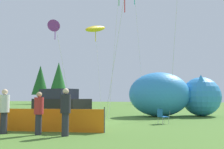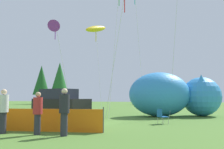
{
  "view_description": "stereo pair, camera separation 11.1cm",
  "coord_description": "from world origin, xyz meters",
  "px_view_note": "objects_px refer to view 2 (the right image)",
  "views": [
    {
      "loc": [
        5.85,
        -13.72,
        1.54
      ],
      "look_at": [
        0.48,
        3.9,
        3.18
      ],
      "focal_mm": 40.0,
      "sensor_mm": 36.0,
      "label": 1
    },
    {
      "loc": [
        5.96,
        -13.68,
        1.54
      ],
      "look_at": [
        0.48,
        3.9,
        3.18
      ],
      "focal_mm": 40.0,
      "sensor_mm": 36.0,
      "label": 2
    }
  ],
  "objects_px": {
    "folding_chair": "(161,115)",
    "spectator_in_grey_shirt": "(64,110)",
    "inflatable_cat": "(173,96)",
    "kite_yellow_hero": "(96,29)",
    "spectator_in_blue_shirt": "(38,111)",
    "parked_car": "(60,104)",
    "kite_purple_delta": "(55,23)",
    "spectator_in_yellow_shirt": "(3,109)"
  },
  "relations": [
    {
      "from": "parked_car",
      "to": "spectator_in_blue_shirt",
      "type": "height_order",
      "value": "parked_car"
    },
    {
      "from": "kite_purple_delta",
      "to": "kite_yellow_hero",
      "type": "xyz_separation_m",
      "value": [
        1.07,
        6.02,
        1.04
      ]
    },
    {
      "from": "parked_car",
      "to": "inflatable_cat",
      "type": "bearing_deg",
      "value": 55.91
    },
    {
      "from": "inflatable_cat",
      "to": "spectator_in_blue_shirt",
      "type": "xyz_separation_m",
      "value": [
        -4.68,
        -11.39,
        -0.65
      ]
    },
    {
      "from": "spectator_in_grey_shirt",
      "to": "parked_car",
      "type": "bearing_deg",
      "value": 120.31
    },
    {
      "from": "folding_chair",
      "to": "spectator_in_blue_shirt",
      "type": "distance_m",
      "value": 7.09
    },
    {
      "from": "folding_chair",
      "to": "spectator_in_grey_shirt",
      "type": "distance_m",
      "value": 6.41
    },
    {
      "from": "folding_chair",
      "to": "spectator_in_yellow_shirt",
      "type": "relative_size",
      "value": 0.46
    },
    {
      "from": "spectator_in_grey_shirt",
      "to": "spectator_in_yellow_shirt",
      "type": "bearing_deg",
      "value": -176.08
    },
    {
      "from": "spectator_in_grey_shirt",
      "to": "spectator_in_blue_shirt",
      "type": "xyz_separation_m",
      "value": [
        -1.2,
        -0.02,
        -0.07
      ]
    },
    {
      "from": "spectator_in_grey_shirt",
      "to": "kite_yellow_hero",
      "type": "relative_size",
      "value": 0.21
    },
    {
      "from": "spectator_in_grey_shirt",
      "to": "spectator_in_yellow_shirt",
      "type": "xyz_separation_m",
      "value": [
        -2.76,
        -0.19,
        -0.01
      ]
    },
    {
      "from": "spectator_in_grey_shirt",
      "to": "kite_yellow_hero",
      "type": "distance_m",
      "value": 16.24
    },
    {
      "from": "inflatable_cat",
      "to": "spectator_in_blue_shirt",
      "type": "distance_m",
      "value": 12.33
    },
    {
      "from": "inflatable_cat",
      "to": "spectator_in_yellow_shirt",
      "type": "height_order",
      "value": "inflatable_cat"
    },
    {
      "from": "folding_chair",
      "to": "spectator_in_grey_shirt",
      "type": "height_order",
      "value": "spectator_in_grey_shirt"
    },
    {
      "from": "parked_car",
      "to": "kite_yellow_hero",
      "type": "relative_size",
      "value": 0.5
    },
    {
      "from": "spectator_in_blue_shirt",
      "to": "spectator_in_yellow_shirt",
      "type": "relative_size",
      "value": 0.93
    },
    {
      "from": "folding_chair",
      "to": "inflatable_cat",
      "type": "xyz_separation_m",
      "value": [
        0.28,
        5.84,
        1.11
      ]
    },
    {
      "from": "parked_car",
      "to": "kite_purple_delta",
      "type": "height_order",
      "value": "kite_purple_delta"
    },
    {
      "from": "inflatable_cat",
      "to": "kite_yellow_hero",
      "type": "relative_size",
      "value": 0.84
    },
    {
      "from": "folding_chair",
      "to": "parked_car",
      "type": "bearing_deg",
      "value": 130.96
    },
    {
      "from": "folding_chair",
      "to": "spectator_in_blue_shirt",
      "type": "relative_size",
      "value": 0.49
    },
    {
      "from": "kite_purple_delta",
      "to": "kite_yellow_hero",
      "type": "bearing_deg",
      "value": 79.88
    },
    {
      "from": "inflatable_cat",
      "to": "spectator_in_yellow_shirt",
      "type": "bearing_deg",
      "value": -142.58
    },
    {
      "from": "parked_car",
      "to": "spectator_in_grey_shirt",
      "type": "distance_m",
      "value": 7.33
    },
    {
      "from": "spectator_in_blue_shirt",
      "to": "inflatable_cat",
      "type": "bearing_deg",
      "value": 67.66
    },
    {
      "from": "parked_car",
      "to": "spectator_in_yellow_shirt",
      "type": "bearing_deg",
      "value": -61.02
    },
    {
      "from": "inflatable_cat",
      "to": "spectator_in_yellow_shirt",
      "type": "relative_size",
      "value": 4.08
    },
    {
      "from": "kite_yellow_hero",
      "to": "spectator_in_blue_shirt",
      "type": "bearing_deg",
      "value": -78.48
    },
    {
      "from": "spectator_in_yellow_shirt",
      "to": "kite_yellow_hero",
      "type": "distance_m",
      "value": 15.95
    },
    {
      "from": "parked_car",
      "to": "spectator_in_blue_shirt",
      "type": "xyz_separation_m",
      "value": [
        2.49,
        -6.34,
        -0.07
      ]
    },
    {
      "from": "spectator_in_blue_shirt",
      "to": "kite_purple_delta",
      "type": "height_order",
      "value": "kite_purple_delta"
    },
    {
      "from": "spectator_in_grey_shirt",
      "to": "folding_chair",
      "type": "bearing_deg",
      "value": 59.94
    },
    {
      "from": "parked_car",
      "to": "kite_purple_delta",
      "type": "relative_size",
      "value": 0.57
    },
    {
      "from": "parked_car",
      "to": "spectator_in_grey_shirt",
      "type": "xyz_separation_m",
      "value": [
        3.7,
        -6.32,
        0.0
      ]
    },
    {
      "from": "spectator_in_blue_shirt",
      "to": "kite_purple_delta",
      "type": "distance_m",
      "value": 10.87
    },
    {
      "from": "kite_purple_delta",
      "to": "parked_car",
      "type": "bearing_deg",
      "value": -48.33
    },
    {
      "from": "parked_car",
      "to": "spectator_in_yellow_shirt",
      "type": "xyz_separation_m",
      "value": [
        0.94,
        -6.51,
        -0.0
      ]
    },
    {
      "from": "parked_car",
      "to": "inflatable_cat",
      "type": "xyz_separation_m",
      "value": [
        7.17,
        5.05,
        0.58
      ]
    },
    {
      "from": "spectator_in_yellow_shirt",
      "to": "kite_purple_delta",
      "type": "height_order",
      "value": "kite_purple_delta"
    },
    {
      "from": "folding_chair",
      "to": "kite_purple_delta",
      "type": "distance_m",
      "value": 10.99
    }
  ]
}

